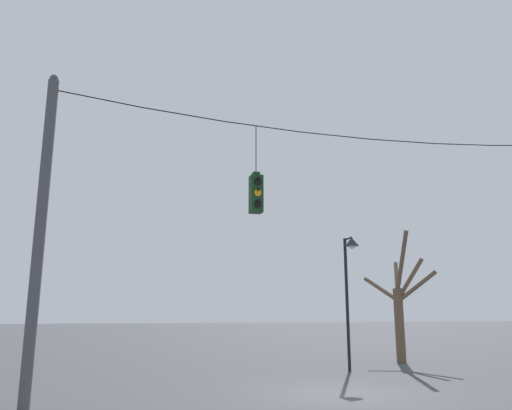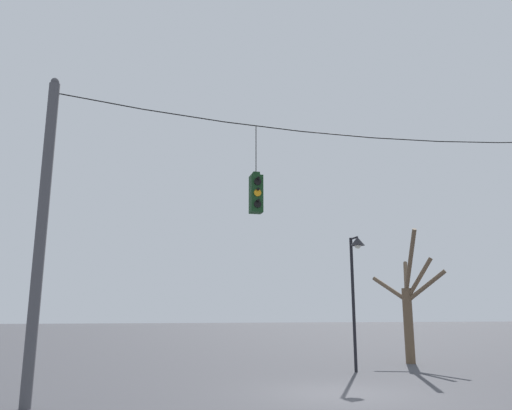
{
  "view_description": "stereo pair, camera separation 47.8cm",
  "coord_description": "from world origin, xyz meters",
  "px_view_note": "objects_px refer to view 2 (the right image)",
  "views": [
    {
      "loc": [
        -6.21,
        -13.37,
        2.17
      ],
      "look_at": [
        -2.5,
        -0.37,
        5.1
      ],
      "focal_mm": 35.0,
      "sensor_mm": 36.0,
      "label": 1
    },
    {
      "loc": [
        -5.75,
        -13.49,
        2.17
      ],
      "look_at": [
        -2.5,
        -0.37,
        5.1
      ],
      "focal_mm": 35.0,
      "sensor_mm": 36.0,
      "label": 2
    }
  ],
  "objects_px": {
    "utility_pole_left": "(41,233)",
    "bare_tree": "(409,305)",
    "street_lamp": "(356,266)",
    "traffic_light_near_right_pole": "(256,193)"
  },
  "relations": [
    {
      "from": "utility_pole_left",
      "to": "traffic_light_near_right_pole",
      "type": "relative_size",
      "value": 3.24
    },
    {
      "from": "traffic_light_near_right_pole",
      "to": "utility_pole_left",
      "type": "bearing_deg",
      "value": 179.92
    },
    {
      "from": "traffic_light_near_right_pole",
      "to": "bare_tree",
      "type": "height_order",
      "value": "traffic_light_near_right_pole"
    },
    {
      "from": "traffic_light_near_right_pole",
      "to": "street_lamp",
      "type": "distance_m",
      "value": 7.05
    },
    {
      "from": "street_lamp",
      "to": "bare_tree",
      "type": "xyz_separation_m",
      "value": [
        3.82,
        2.77,
        -1.43
      ]
    },
    {
      "from": "traffic_light_near_right_pole",
      "to": "bare_tree",
      "type": "distance_m",
      "value": 11.95
    },
    {
      "from": "utility_pole_left",
      "to": "bare_tree",
      "type": "height_order",
      "value": "utility_pole_left"
    },
    {
      "from": "utility_pole_left",
      "to": "bare_tree",
      "type": "bearing_deg",
      "value": 27.16
    },
    {
      "from": "utility_pole_left",
      "to": "street_lamp",
      "type": "relative_size",
      "value": 1.63
    },
    {
      "from": "traffic_light_near_right_pole",
      "to": "street_lamp",
      "type": "bearing_deg",
      "value": 42.2
    }
  ]
}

